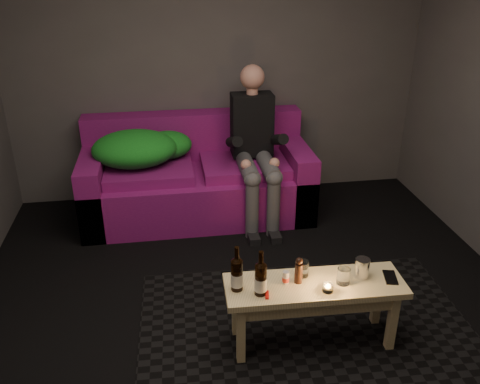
# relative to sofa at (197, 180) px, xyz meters

# --- Properties ---
(floor) EXTENTS (4.50, 4.50, 0.00)m
(floor) POSITION_rel_sofa_xyz_m (0.26, -1.82, -0.33)
(floor) COLOR black
(floor) RESTS_ON ground
(room) EXTENTS (4.50, 4.50, 4.50)m
(room) POSITION_rel_sofa_xyz_m (0.26, -1.35, 1.32)
(room) COLOR silver
(room) RESTS_ON ground
(rug) EXTENTS (2.28, 1.69, 0.01)m
(rug) POSITION_rel_sofa_xyz_m (0.58, -1.91, -0.32)
(rug) COLOR black
(rug) RESTS_ON floor
(sofa) EXTENTS (2.10, 0.94, 0.90)m
(sofa) POSITION_rel_sofa_xyz_m (0.00, 0.00, 0.00)
(sofa) COLOR #7C106C
(sofa) RESTS_ON floor
(green_blanket) EXTENTS (0.92, 0.63, 0.31)m
(green_blanket) POSITION_rel_sofa_xyz_m (-0.51, -0.01, 0.35)
(green_blanket) COLOR #177E23
(green_blanket) RESTS_ON sofa
(person) EXTENTS (0.38, 0.87, 1.40)m
(person) POSITION_rel_sofa_xyz_m (0.53, -0.17, 0.40)
(person) COLOR black
(person) RESTS_ON sofa
(coffee_table) EXTENTS (1.12, 0.39, 0.45)m
(coffee_table) POSITION_rel_sofa_xyz_m (0.58, -1.96, 0.05)
(coffee_table) COLOR tan
(coffee_table) RESTS_ON rug
(beer_bottle_a) EXTENTS (0.07, 0.07, 0.30)m
(beer_bottle_a) POSITION_rel_sofa_xyz_m (0.09, -1.95, 0.24)
(beer_bottle_a) COLOR black
(beer_bottle_a) RESTS_ON coffee_table
(beer_bottle_b) EXTENTS (0.07, 0.07, 0.29)m
(beer_bottle_b) POSITION_rel_sofa_xyz_m (0.22, -2.02, 0.24)
(beer_bottle_b) COLOR black
(beer_bottle_b) RESTS_ON coffee_table
(salt_shaker) EXTENTS (0.05, 0.05, 0.08)m
(salt_shaker) POSITION_rel_sofa_xyz_m (0.40, -1.94, 0.17)
(salt_shaker) COLOR silver
(salt_shaker) RESTS_ON coffee_table
(pepper_mill) EXTENTS (0.06, 0.06, 0.13)m
(pepper_mill) POSITION_rel_sofa_xyz_m (0.47, -1.94, 0.19)
(pepper_mill) COLOR black
(pepper_mill) RESTS_ON coffee_table
(tumbler_back) EXTENTS (0.11, 0.11, 0.10)m
(tumbler_back) POSITION_rel_sofa_xyz_m (0.52, -1.87, 0.18)
(tumbler_back) COLOR white
(tumbler_back) RESTS_ON coffee_table
(tealight) EXTENTS (0.07, 0.07, 0.05)m
(tealight) POSITION_rel_sofa_xyz_m (0.63, -2.06, 0.15)
(tealight) COLOR white
(tealight) RESTS_ON coffee_table
(tumbler_front) EXTENTS (0.11, 0.11, 0.10)m
(tumbler_front) POSITION_rel_sofa_xyz_m (0.74, -1.99, 0.18)
(tumbler_front) COLOR white
(tumbler_front) RESTS_ON coffee_table
(steel_cup) EXTENTS (0.12, 0.12, 0.12)m
(steel_cup) POSITION_rel_sofa_xyz_m (0.88, -1.94, 0.19)
(steel_cup) COLOR silver
(steel_cup) RESTS_ON coffee_table
(smartphone) EXTENTS (0.11, 0.16, 0.01)m
(smartphone) POSITION_rel_sofa_xyz_m (1.05, -1.98, 0.13)
(smartphone) COLOR black
(smartphone) RESTS_ON coffee_table
(red_lighter) EXTENTS (0.04, 0.08, 0.01)m
(red_lighter) POSITION_rel_sofa_xyz_m (0.26, -2.04, 0.13)
(red_lighter) COLOR red
(red_lighter) RESTS_ON coffee_table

